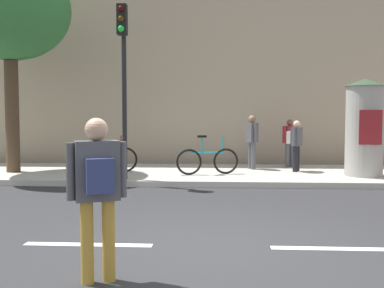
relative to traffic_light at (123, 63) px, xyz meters
The scene contains 13 objects.
ground_plane 6.51m from the traffic_light, 66.35° to the right, with size 80.00×80.00×0.00m, color #2B2B2D.
sidewalk_curb 4.18m from the traffic_light, 37.43° to the left, with size 36.00×4.00×0.15m, color #B2ADA3.
lane_markings 6.51m from the traffic_light, 66.35° to the right, with size 25.80×0.16×0.01m.
building_backdrop 7.34m from the traffic_light, 71.23° to the left, with size 36.00×5.00×9.61m, color tan.
traffic_light is the anchor object (origin of this frame).
poster_column 6.62m from the traffic_light, ahead, with size 1.08×1.08×2.62m.
street_tree 4.15m from the traffic_light, 158.62° to the left, with size 3.42×3.42×6.12m.
pedestrian_in_light_jacket 7.03m from the traffic_light, 80.56° to the right, with size 0.59×0.50×1.78m.
pedestrian_with_backpack 4.67m from the traffic_light, 35.81° to the left, with size 0.37×0.55×1.64m.
pedestrian_near_pole 5.96m from the traffic_light, 33.58° to the left, with size 0.48×0.47×1.51m.
pedestrian_in_dark_shirt 5.46m from the traffic_light, 22.92° to the left, with size 0.50×0.60×1.49m.
bicycle_leaning 3.04m from the traffic_light, 119.46° to the left, with size 1.75×0.41×1.09m.
bicycle_upright 3.49m from the traffic_light, 28.02° to the left, with size 1.72×0.52×1.09m.
Camera 1 is at (0.09, -6.11, 1.82)m, focal length 42.35 mm.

